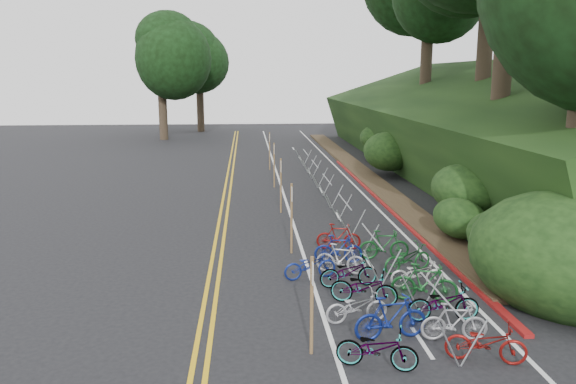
# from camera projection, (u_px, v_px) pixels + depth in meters

# --- Properties ---
(ground) EXTENTS (120.00, 120.00, 0.00)m
(ground) POSITION_uv_depth(u_px,v_px,m) (284.00, 312.00, 14.84)
(ground) COLOR black
(ground) RESTS_ON ground
(road_markings) EXTENTS (7.47, 80.00, 0.01)m
(road_markings) POSITION_uv_depth(u_px,v_px,m) (283.00, 217.00, 24.74)
(road_markings) COLOR gold
(road_markings) RESTS_ON ground
(red_curb) EXTENTS (0.25, 28.00, 0.10)m
(red_curb) POSITION_uv_depth(u_px,v_px,m) (385.00, 205.00, 26.96)
(red_curb) COLOR maroon
(red_curb) RESTS_ON ground
(embankment) EXTENTS (14.30, 48.14, 9.11)m
(embankment) POSITION_uv_depth(u_px,v_px,m) (477.00, 136.00, 33.85)
(embankment) COLOR black
(embankment) RESTS_ON ground
(bike_rack_front) EXTENTS (1.11, 3.00, 1.10)m
(bike_rack_front) POSITION_uv_depth(u_px,v_px,m) (440.00, 305.00, 13.22)
(bike_rack_front) COLOR #9B9EA3
(bike_rack_front) RESTS_ON ground
(bike_racks_rest) EXTENTS (1.14, 23.00, 1.17)m
(bike_racks_rest) POSITION_uv_depth(u_px,v_px,m) (327.00, 185.00, 27.58)
(bike_racks_rest) COLOR #9B9EA3
(bike_racks_rest) RESTS_ON ground
(signpost_near) EXTENTS (0.08, 0.40, 2.28)m
(signpost_near) POSITION_uv_depth(u_px,v_px,m) (312.00, 299.00, 12.33)
(signpost_near) COLOR brown
(signpost_near) RESTS_ON ground
(signposts_rest) EXTENTS (0.08, 18.40, 2.50)m
(signposts_rest) POSITION_uv_depth(u_px,v_px,m) (277.00, 171.00, 28.26)
(signposts_rest) COLOR brown
(signposts_rest) RESTS_ON ground
(bike_front) EXTENTS (0.95, 1.75, 0.87)m
(bike_front) POSITION_uv_depth(u_px,v_px,m) (310.00, 265.00, 17.17)
(bike_front) COLOR navy
(bike_front) RESTS_ON ground
(bike_valet) EXTENTS (3.52, 10.12, 1.10)m
(bike_valet) POSITION_uv_depth(u_px,v_px,m) (390.00, 284.00, 15.51)
(bike_valet) COLOR slate
(bike_valet) RESTS_ON ground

